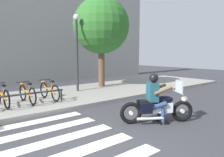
% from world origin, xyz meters
% --- Properties ---
extents(ground_plane, '(48.00, 48.00, 0.00)m').
position_xyz_m(ground_plane, '(0.00, 0.00, 0.00)').
color(ground_plane, '#38383D').
extents(sidewalk, '(24.00, 4.40, 0.15)m').
position_xyz_m(sidewalk, '(0.00, 4.97, 0.07)').
color(sidewalk, gray).
rests_on(sidewalk, ground).
extents(crosswalk_stripe_2, '(2.80, 0.40, 0.01)m').
position_xyz_m(crosswalk_stripe_2, '(-0.27, 0.00, 0.00)').
color(crosswalk_stripe_2, white).
rests_on(crosswalk_stripe_2, ground).
extents(crosswalk_stripe_3, '(2.80, 0.40, 0.01)m').
position_xyz_m(crosswalk_stripe_3, '(-0.27, 0.80, 0.00)').
color(crosswalk_stripe_3, white).
rests_on(crosswalk_stripe_3, ground).
extents(crosswalk_stripe_4, '(2.80, 0.40, 0.01)m').
position_xyz_m(crosswalk_stripe_4, '(-0.27, 1.60, 0.00)').
color(crosswalk_stripe_4, white).
rests_on(crosswalk_stripe_4, ground).
extents(crosswalk_stripe_5, '(2.80, 0.40, 0.01)m').
position_xyz_m(crosswalk_stripe_5, '(-0.27, 2.40, 0.00)').
color(crosswalk_stripe_5, white).
rests_on(crosswalk_stripe_5, ground).
extents(motorcycle, '(1.90, 1.22, 1.22)m').
position_xyz_m(motorcycle, '(2.43, 0.14, 0.46)').
color(motorcycle, black).
rests_on(motorcycle, ground).
extents(rider, '(0.77, 0.72, 1.44)m').
position_xyz_m(rider, '(2.36, 0.19, 0.82)').
color(rider, '#1E4C59').
rests_on(rider, ground).
extents(bicycle_2, '(0.48, 1.72, 0.80)m').
position_xyz_m(bicycle_2, '(-0.80, 4.32, 0.51)').
color(bicycle_2, black).
rests_on(bicycle_2, sidewalk).
extents(bicycle_3, '(0.48, 1.60, 0.77)m').
position_xyz_m(bicycle_3, '(0.04, 4.32, 0.50)').
color(bicycle_3, black).
rests_on(bicycle_3, sidewalk).
extents(bicycle_4, '(0.48, 1.66, 0.79)m').
position_xyz_m(bicycle_4, '(0.89, 4.32, 0.51)').
color(bicycle_4, black).
rests_on(bicycle_4, sidewalk).
extents(bike_rack, '(3.99, 0.07, 0.49)m').
position_xyz_m(bike_rack, '(-0.80, 3.76, 0.57)').
color(bike_rack, '#333338').
rests_on(bike_rack, sidewalk).
extents(street_lamp, '(0.28, 0.28, 3.86)m').
position_xyz_m(street_lamp, '(2.75, 5.37, 2.37)').
color(street_lamp, '#2D2D33').
rests_on(street_lamp, ground).
extents(tree_near_rack, '(3.08, 3.08, 5.05)m').
position_xyz_m(tree_near_rack, '(4.50, 5.77, 3.49)').
color(tree_near_rack, brown).
rests_on(tree_near_rack, ground).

